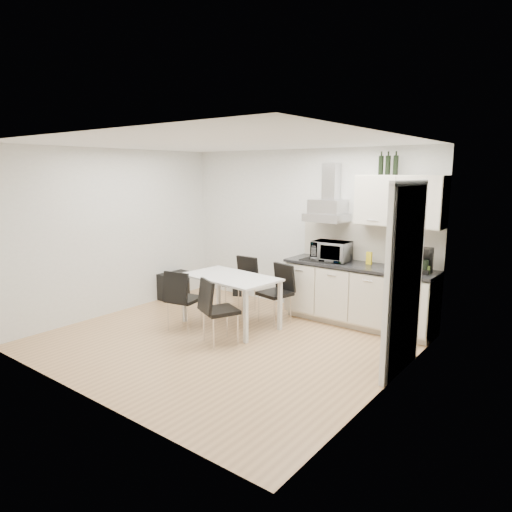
{
  "coord_description": "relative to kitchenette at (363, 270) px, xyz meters",
  "views": [
    {
      "loc": [
        3.89,
        -4.35,
        2.25
      ],
      "look_at": [
        0.14,
        0.55,
        1.1
      ],
      "focal_mm": 32.0,
      "sensor_mm": 36.0,
      "label": 1
    }
  ],
  "objects": [
    {
      "name": "ground",
      "position": [
        -1.19,
        -1.73,
        -0.83
      ],
      "size": [
        4.5,
        4.5,
        0.0
      ],
      "primitive_type": "plane",
      "color": "tan",
      "rests_on": "ground"
    },
    {
      "name": "wall_back",
      "position": [
        -1.19,
        0.27,
        0.47
      ],
      "size": [
        4.5,
        0.1,
        2.6
      ],
      "primitive_type": "cube",
      "color": "white",
      "rests_on": "ground"
    },
    {
      "name": "wall_front",
      "position": [
        -1.19,
        -3.73,
        0.47
      ],
      "size": [
        4.5,
        0.1,
        2.6
      ],
      "primitive_type": "cube",
      "color": "white",
      "rests_on": "ground"
    },
    {
      "name": "wall_left",
      "position": [
        -3.44,
        -1.73,
        0.47
      ],
      "size": [
        0.1,
        4.0,
        2.6
      ],
      "primitive_type": "cube",
      "color": "white",
      "rests_on": "ground"
    },
    {
      "name": "wall_right",
      "position": [
        1.06,
        -1.73,
        0.47
      ],
      "size": [
        0.1,
        4.0,
        2.6
      ],
      "primitive_type": "cube",
      "color": "white",
      "rests_on": "ground"
    },
    {
      "name": "ceiling",
      "position": [
        -1.19,
        -1.73,
        1.77
      ],
      "size": [
        4.5,
        4.5,
        0.0
      ],
      "primitive_type": "plane",
      "color": "white",
      "rests_on": "wall_back"
    },
    {
      "name": "doorway",
      "position": [
        1.02,
        -1.18,
        0.22
      ],
      "size": [
        0.08,
        1.04,
        2.1
      ],
      "primitive_type": "cube",
      "color": "white",
      "rests_on": "ground"
    },
    {
      "name": "kitchenette",
      "position": [
        0.0,
        0.0,
        0.0
      ],
      "size": [
        2.22,
        0.64,
        2.52
      ],
      "color": "beige",
      "rests_on": "ground"
    },
    {
      "name": "dining_table",
      "position": [
        -1.52,
        -1.19,
        -0.16
      ],
      "size": [
        1.47,
        0.93,
        0.75
      ],
      "rotation": [
        0.0,
        0.0,
        -0.1
      ],
      "color": "white",
      "rests_on": "ground"
    },
    {
      "name": "chair_far_left",
      "position": [
        -1.86,
        -0.56,
        -0.39
      ],
      "size": [
        0.45,
        0.51,
        0.88
      ],
      "primitive_type": null,
      "rotation": [
        0.0,
        0.0,
        3.17
      ],
      "color": "black",
      "rests_on": "ground"
    },
    {
      "name": "chair_far_right",
      "position": [
        -1.09,
        -0.68,
        -0.39
      ],
      "size": [
        0.53,
        0.58,
        0.88
      ],
      "primitive_type": null,
      "rotation": [
        0.0,
        0.0,
        2.94
      ],
      "color": "black",
      "rests_on": "ground"
    },
    {
      "name": "chair_near_left",
      "position": [
        -1.94,
        -1.71,
        -0.39
      ],
      "size": [
        0.52,
        0.57,
        0.88
      ],
      "primitive_type": null,
      "rotation": [
        0.0,
        0.0,
        0.18
      ],
      "color": "black",
      "rests_on": "ground"
    },
    {
      "name": "chair_near_right",
      "position": [
        -1.16,
        -1.81,
        -0.39
      ],
      "size": [
        0.61,
        0.64,
        0.88
      ],
      "primitive_type": null,
      "rotation": [
        0.0,
        0.0,
        -0.43
      ],
      "color": "black",
      "rests_on": "ground"
    },
    {
      "name": "guitar_amp",
      "position": [
        -3.3,
        -0.68,
        -0.59
      ],
      "size": [
        0.27,
        0.57,
        0.47
      ],
      "rotation": [
        0.0,
        0.0,
        -0.05
      ],
      "color": "black",
      "rests_on": "ground"
    },
    {
      "name": "floor_speaker",
      "position": [
        -2.49,
        0.17,
        -0.67
      ],
      "size": [
        0.24,
        0.23,
        0.31
      ],
      "primitive_type": "cube",
      "rotation": [
        0.0,
        0.0,
        0.42
      ],
      "color": "black",
      "rests_on": "ground"
    }
  ]
}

